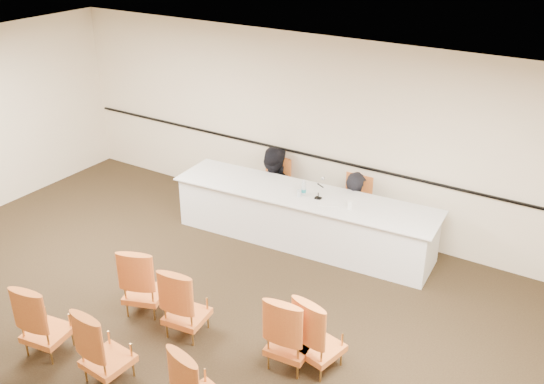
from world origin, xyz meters
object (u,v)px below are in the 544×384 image
at_px(panelist_second_chair, 273,188).
at_px(drinking_glass, 299,193).
at_px(coffee_cup, 350,205).
at_px(aud_chair_front_left, 144,279).
at_px(microphone, 318,190).
at_px(aud_chair_front_mid, 186,300).
at_px(aud_chair_back_left, 45,317).
at_px(panel_table, 303,218).
at_px(panelist_main, 354,220).
at_px(panelist_main_chair, 354,207).
at_px(aud_chair_front_right, 290,330).
at_px(aud_chair_extra, 320,332).
at_px(water_bottle, 304,187).
at_px(aud_chair_back_mid, 106,344).
at_px(panelist_second, 273,196).

bearing_deg(panelist_second_chair, drinking_glass, -40.54).
distance_m(coffee_cup, aud_chair_front_left, 3.02).
distance_m(microphone, aud_chair_front_left, 2.82).
distance_m(aud_chair_front_mid, aud_chair_back_left, 1.60).
distance_m(panel_table, panelist_main, 0.86).
height_order(panel_table, panelist_main_chair, panelist_main_chair).
bearing_deg(panelist_main_chair, aud_chair_front_left, -117.59).
bearing_deg(coffee_cup, drinking_glass, -177.38).
bearing_deg(panel_table, aud_chair_back_left, -112.48).
height_order(panelist_second_chair, aud_chair_front_left, same).
distance_m(panelist_main_chair, aud_chair_front_right, 3.17).
bearing_deg(aud_chair_extra, panelist_main, 120.23).
distance_m(panel_table, water_bottle, 0.53).
xyz_separation_m(panel_table, water_bottle, (0.02, -0.02, 0.53)).
bearing_deg(panelist_main, drinking_glass, 61.17).
xyz_separation_m(microphone, aud_chair_back_left, (-1.50, -3.73, -0.49)).
distance_m(aud_chair_front_right, aud_chair_back_left, 2.80).
xyz_separation_m(panelist_main, aud_chair_back_mid, (-0.87, -4.35, 0.23)).
bearing_deg(panelist_second_chair, aud_chair_extra, -53.97).
bearing_deg(aud_chair_back_mid, aud_chair_extra, 41.11).
height_order(panel_table, aud_chair_back_left, aud_chair_back_left).
xyz_separation_m(panelist_main, coffee_cup, (0.23, -0.70, 0.63)).
relative_size(panelist_second_chair, aud_chair_back_left, 1.00).
height_order(panelist_second_chair, coffee_cup, panelist_second_chair).
xyz_separation_m(drinking_glass, aud_chair_front_mid, (-0.08, -2.54, -0.39)).
xyz_separation_m(panelist_main_chair, aud_chair_front_left, (-1.39, -3.21, 0.00)).
distance_m(microphone, aud_chair_front_mid, 2.69).
distance_m(panel_table, aud_chair_back_mid, 3.73).
xyz_separation_m(panelist_main, aud_chair_front_mid, (-0.65, -3.28, 0.23)).
height_order(microphone, aud_chair_extra, microphone).
bearing_deg(coffee_cup, panelist_main_chair, 108.42).
bearing_deg(water_bottle, aud_chair_extra, -56.62).
distance_m(panel_table, microphone, 0.62).
relative_size(panelist_second_chair, coffee_cup, 8.08).
xyz_separation_m(aud_chair_front_mid, aud_chair_back_left, (-1.15, -1.11, 0.00)).
xyz_separation_m(panel_table, microphone, (0.26, -0.02, 0.56)).
distance_m(panelist_second, aud_chair_front_mid, 3.28).
bearing_deg(aud_chair_front_left, aud_chair_back_left, -129.83).
xyz_separation_m(panelist_second, drinking_glass, (0.86, -0.63, 0.53)).
height_order(panelist_main_chair, aud_chair_back_mid, same).
bearing_deg(panel_table, aud_chair_front_right, -67.47).
bearing_deg(aud_chair_back_left, panelist_main, 58.76).
height_order(aud_chair_front_mid, aud_chair_back_left, same).
distance_m(microphone, drinking_glass, 0.30).
relative_size(panelist_second, aud_chair_back_mid, 1.82).
xyz_separation_m(panelist_second_chair, aud_chair_back_left, (-0.37, -4.29, 0.00)).
bearing_deg(panelist_main, water_bottle, 59.68).
distance_m(panelist_second, aud_chair_extra, 3.73).
relative_size(panelist_second_chair, drinking_glass, 9.50).
xyz_separation_m(panelist_main, aud_chair_front_right, (0.68, -3.10, 0.23)).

